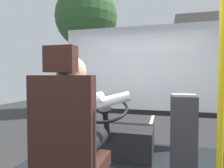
{
  "coord_description": "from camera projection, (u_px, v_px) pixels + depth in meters",
  "views": [
    {
      "loc": [
        0.47,
        -1.7,
        1.72
      ],
      "look_at": [
        -0.22,
        0.88,
        1.61
      ],
      "focal_mm": 31.67,
      "sensor_mm": 36.0,
      "label": 1
    }
  ],
  "objects": [
    {
      "name": "street_tree",
      "position": [
        86.0,
        18.0,
        9.42
      ],
      "size": [
        2.94,
        2.94,
        6.0
      ],
      "color": "#4C3828",
      "rests_on": "ground"
    },
    {
      "name": "driver_seat",
      "position": [
        69.0,
        150.0,
        1.48
      ],
      "size": [
        0.48,
        0.48,
        1.32
      ],
      "color": "black",
      "rests_on": "bus_floor"
    },
    {
      "name": "handrail_pole",
      "position": [
        221.0,
        83.0,
        1.45
      ],
      "size": [
        0.04,
        0.04,
        2.14
      ],
      "color": "gold",
      "rests_on": "bus_floor"
    },
    {
      "name": "windshield_panel",
      "position": [
        136.0,
        80.0,
        3.33
      ],
      "size": [
        2.5,
        0.08,
        1.48
      ],
      "color": "silver"
    },
    {
      "name": "steering_console",
      "position": [
        113.0,
        139.0,
        2.78
      ],
      "size": [
        1.1,
        0.99,
        0.84
      ],
      "color": "black",
      "rests_on": "bus_floor"
    },
    {
      "name": "ground",
      "position": [
        155.0,
        109.0,
        10.32
      ],
      "size": [
        18.0,
        44.0,
        0.06
      ],
      "color": "#2C2C2C"
    },
    {
      "name": "bus_driver",
      "position": [
        75.0,
        120.0,
        1.59
      ],
      "size": [
        0.83,
        0.59,
        0.8
      ],
      "color": "black",
      "rests_on": "driver_seat"
    },
    {
      "name": "fare_box",
      "position": [
        183.0,
        142.0,
        1.93
      ],
      "size": [
        0.24,
        0.21,
        0.94
      ],
      "color": "#333338",
      "rests_on": "bus_floor"
    }
  ]
}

